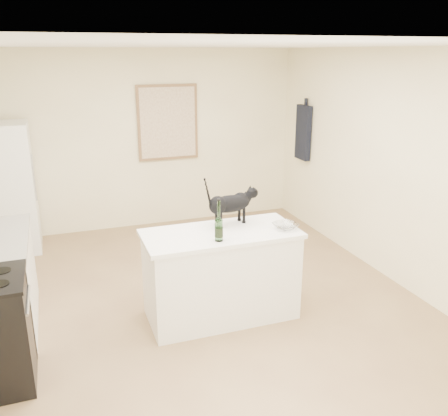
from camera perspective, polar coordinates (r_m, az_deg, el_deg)
floor at (r=5.16m, az=-2.17°, el=-11.59°), size 5.50×5.50×0.00m
ceiling at (r=4.49m, az=-2.58°, el=18.64°), size 5.50×5.50×0.00m
wall_back at (r=7.27m, az=-8.95°, el=7.90°), size 4.50×0.00×4.50m
wall_front at (r=2.39m, az=18.59°, el=-14.57°), size 4.50×0.00×4.50m
wall_right at (r=5.73m, az=19.71°, el=4.35°), size 0.00×5.50×5.50m
island_base at (r=4.82m, az=-0.36°, el=-8.06°), size 1.44×0.67×0.86m
island_top at (r=4.64m, az=-0.37°, el=-3.06°), size 1.50×0.70×0.04m
fridge at (r=6.88m, az=-24.23°, el=2.09°), size 0.68×0.68×1.70m
artwork_frame at (r=7.26m, az=-6.65°, el=9.98°), size 0.90×0.03×1.10m
artwork_canvas at (r=7.25m, az=-6.61°, el=9.96°), size 0.82×0.00×1.02m
hanging_garment at (r=7.34m, az=9.33°, el=8.77°), size 0.08×0.34×0.80m
black_cat at (r=4.77m, az=0.66°, el=0.23°), size 0.57×0.29×0.39m
wine_bottle at (r=4.36m, az=-0.62°, el=-1.74°), size 0.08×0.08×0.35m
glass_bowl at (r=4.74m, az=7.25°, el=-2.13°), size 0.27×0.27×0.06m
fridge_paper at (r=6.89m, az=-21.65°, el=5.06°), size 0.02×0.16×0.20m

